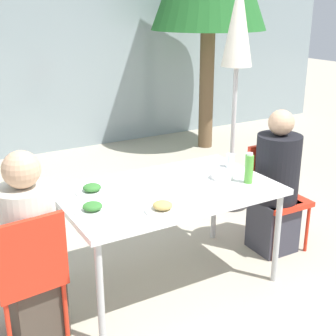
{
  "coord_description": "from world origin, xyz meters",
  "views": [
    {
      "loc": [
        -1.51,
        -2.61,
        1.96
      ],
      "look_at": [
        0.0,
        0.0,
        0.89
      ],
      "focal_mm": 50.0,
      "sensor_mm": 36.0,
      "label": 1
    }
  ],
  "objects": [
    {
      "name": "closed_umbrella",
      "position": [
        1.24,
        0.88,
        1.62
      ],
      "size": [
        0.36,
        0.36,
        2.2
      ],
      "color": "#333333",
      "rests_on": "ground"
    },
    {
      "name": "dining_table",
      "position": [
        0.0,
        0.0,
        0.69
      ],
      "size": [
        1.49,
        0.9,
        0.74
      ],
      "color": "white",
      "rests_on": "ground"
    },
    {
      "name": "plate_2",
      "position": [
        -0.22,
        -0.31,
        0.77
      ],
      "size": [
        0.23,
        0.23,
        0.06
      ],
      "color": "white",
      "rests_on": "dining_table"
    },
    {
      "name": "plate_0",
      "position": [
        -0.6,
        -0.1,
        0.76
      ],
      "size": [
        0.22,
        0.22,
        0.06
      ],
      "color": "white",
      "rests_on": "dining_table"
    },
    {
      "name": "salad_bowl",
      "position": [
        0.44,
        -0.03,
        0.77
      ],
      "size": [
        0.16,
        0.16,
        0.05
      ],
      "color": "white",
      "rests_on": "dining_table"
    },
    {
      "name": "chair_left",
      "position": [
        -1.04,
        -0.18,
        0.51
      ],
      "size": [
        0.44,
        0.44,
        0.87
      ],
      "rotation": [
        0.0,
        0.0,
        0.1
      ],
      "color": "red",
      "rests_on": "ground"
    },
    {
      "name": "chair_right",
      "position": [
        1.05,
        0.06,
        0.51
      ],
      "size": [
        0.41,
        0.41,
        0.87
      ],
      "rotation": [
        0.0,
        0.0,
        3.12
      ],
      "color": "red",
      "rests_on": "ground"
    },
    {
      "name": "bottle",
      "position": [
        0.55,
        -0.19,
        0.85
      ],
      "size": [
        0.06,
        0.06,
        0.22
      ],
      "color": "#51A338",
      "rests_on": "dining_table"
    },
    {
      "name": "person_left",
      "position": [
        -1.0,
        -0.1,
        0.57
      ],
      "size": [
        0.34,
        0.34,
        1.2
      ],
      "rotation": [
        0.0,
        0.0,
        0.1
      ],
      "color": "#473D33",
      "rests_on": "ground"
    },
    {
      "name": "person_right",
      "position": [
        1.0,
        -0.02,
        0.56
      ],
      "size": [
        0.35,
        0.35,
        1.19
      ],
      "rotation": [
        0.0,
        0.0,
        3.12
      ],
      "color": "#383842",
      "rests_on": "ground"
    },
    {
      "name": "drinking_cup",
      "position": [
        0.64,
        0.14,
        0.8
      ],
      "size": [
        0.07,
        0.07,
        0.11
      ],
      "color": "white",
      "rests_on": "dining_table"
    },
    {
      "name": "building_facade",
      "position": [
        0.0,
        3.68,
        1.5
      ],
      "size": [
        10.0,
        0.2,
        3.0
      ],
      "color": "#89999E",
      "rests_on": "ground"
    },
    {
      "name": "ground_plane",
      "position": [
        0.0,
        0.0,
        0.0
      ],
      "size": [
        24.0,
        24.0,
        0.0
      ],
      "primitive_type": "plane",
      "color": "#B2A893"
    },
    {
      "name": "plate_1",
      "position": [
        -0.49,
        0.19,
        0.77
      ],
      "size": [
        0.22,
        0.22,
        0.06
      ],
      "color": "white",
      "rests_on": "dining_table"
    }
  ]
}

